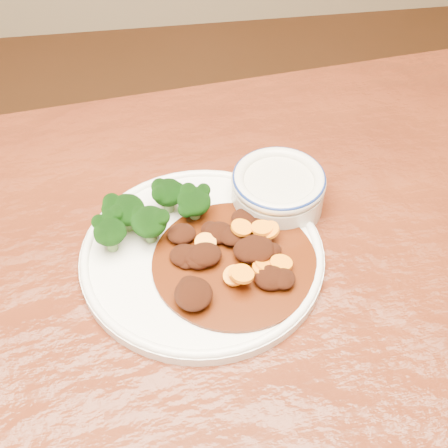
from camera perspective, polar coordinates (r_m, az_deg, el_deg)
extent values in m
cube|color=#58220F|center=(0.76, -4.34, -9.38)|extent=(1.59, 1.06, 0.04)
cylinder|color=white|center=(0.78, -2.01, -2.96)|extent=(0.31, 0.31, 0.01)
torus|color=white|center=(0.78, -2.02, -2.64)|extent=(0.30, 0.30, 0.01)
cylinder|color=#64904A|center=(0.83, -5.05, 1.77)|extent=(0.01, 0.01, 0.02)
ellipsoid|color=black|center=(0.81, -5.15, 2.89)|extent=(0.04, 0.04, 0.03)
cylinder|color=#64904A|center=(0.79, -6.70, -0.98)|extent=(0.01, 0.01, 0.02)
ellipsoid|color=black|center=(0.77, -6.85, 0.20)|extent=(0.05, 0.05, 0.04)
cylinder|color=#64904A|center=(0.81, -8.69, 0.10)|extent=(0.01, 0.01, 0.02)
ellipsoid|color=black|center=(0.79, -8.89, 1.28)|extent=(0.05, 0.05, 0.04)
cylinder|color=#64904A|center=(0.79, -10.20, -1.77)|extent=(0.01, 0.01, 0.02)
ellipsoid|color=black|center=(0.77, -10.41, -0.69)|extent=(0.04, 0.04, 0.03)
cylinder|color=#64904A|center=(0.81, -2.67, 0.93)|extent=(0.01, 0.01, 0.02)
ellipsoid|color=black|center=(0.80, -2.73, 2.08)|extent=(0.04, 0.04, 0.03)
cylinder|color=#421607|center=(0.77, 0.97, -3.54)|extent=(0.20, 0.20, 0.00)
ellipsoid|color=black|center=(0.76, -1.79, -2.82)|extent=(0.04, 0.04, 0.02)
ellipsoid|color=black|center=(0.76, -2.30, -3.23)|extent=(0.03, 0.03, 0.02)
ellipsoid|color=black|center=(0.72, -2.81, -6.40)|extent=(0.04, 0.05, 0.02)
ellipsoid|color=black|center=(0.73, -3.20, -5.37)|extent=(0.02, 0.02, 0.01)
ellipsoid|color=black|center=(0.76, 2.48, -2.39)|extent=(0.04, 0.04, 0.02)
ellipsoid|color=black|center=(0.76, -3.67, -2.87)|extent=(0.04, 0.03, 0.02)
ellipsoid|color=black|center=(0.77, 4.33, -2.36)|extent=(0.03, 0.02, 0.01)
ellipsoid|color=black|center=(0.76, -2.88, -2.99)|extent=(0.03, 0.02, 0.01)
ellipsoid|color=black|center=(0.78, -3.91, -0.90)|extent=(0.04, 0.03, 0.02)
ellipsoid|color=black|center=(0.78, 0.70, -1.17)|extent=(0.03, 0.03, 0.01)
ellipsoid|color=black|center=(0.79, -1.25, -0.48)|extent=(0.02, 0.03, 0.01)
ellipsoid|color=black|center=(0.73, -3.26, -6.21)|extent=(0.03, 0.03, 0.01)
ellipsoid|color=black|center=(0.79, -0.49, -0.80)|extent=(0.04, 0.04, 0.02)
ellipsoid|color=black|center=(0.79, 3.18, -0.81)|extent=(0.03, 0.03, 0.02)
ellipsoid|color=black|center=(0.74, 4.32, -4.92)|extent=(0.04, 0.04, 0.02)
ellipsoid|color=black|center=(0.76, 3.01, -2.27)|extent=(0.04, 0.04, 0.02)
ellipsoid|color=black|center=(0.80, 1.85, 0.53)|extent=(0.03, 0.03, 0.02)
ellipsoid|color=black|center=(0.74, 5.41, -4.98)|extent=(0.03, 0.03, 0.01)
ellipsoid|color=black|center=(0.80, 3.65, 0.43)|extent=(0.03, 0.03, 0.01)
ellipsoid|color=black|center=(0.80, 3.80, -0.09)|extent=(0.03, 0.02, 0.01)
ellipsoid|color=black|center=(0.76, -3.46, -3.34)|extent=(0.02, 0.03, 0.01)
cylinder|color=orange|center=(0.77, 1.62, -0.34)|extent=(0.03, 0.03, 0.01)
cylinder|color=orange|center=(0.78, 4.11, -0.57)|extent=(0.04, 0.04, 0.02)
cylinder|color=orange|center=(0.72, 1.71, -4.67)|extent=(0.03, 0.03, 0.01)
cylinder|color=orange|center=(0.75, 3.62, -4.09)|extent=(0.03, 0.03, 0.01)
cylinder|color=orange|center=(0.75, 3.87, -3.81)|extent=(0.04, 0.04, 0.02)
cylinder|color=orange|center=(0.73, 1.46, -4.48)|extent=(0.04, 0.04, 0.01)
cylinder|color=orange|center=(0.74, 0.96, -4.72)|extent=(0.04, 0.04, 0.01)
cylinder|color=orange|center=(0.75, 5.25, -3.58)|extent=(0.04, 0.04, 0.01)
cylinder|color=orange|center=(0.77, 3.49, -0.36)|extent=(0.04, 0.04, 0.01)
cylinder|color=orange|center=(0.77, -1.71, -1.72)|extent=(0.03, 0.03, 0.01)
cylinder|color=beige|center=(0.84, 4.92, 2.63)|extent=(0.12, 0.12, 0.04)
cylinder|color=beige|center=(0.83, 5.03, 3.82)|extent=(0.09, 0.09, 0.01)
torus|color=beige|center=(0.82, 5.04, 4.03)|extent=(0.13, 0.13, 0.02)
torus|color=navy|center=(0.82, 5.06, 4.24)|extent=(0.12, 0.12, 0.01)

